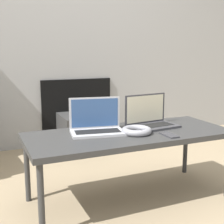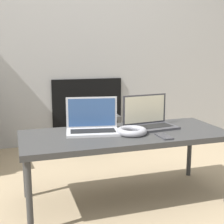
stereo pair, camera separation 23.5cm
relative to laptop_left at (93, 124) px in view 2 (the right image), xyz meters
The scene contains 8 objects.
ground_plane 0.69m from the laptop_left, 61.59° to the right, with size 14.00×14.00×0.00m, color #998466.
wall_back 1.62m from the laptop_left, 81.68° to the left, with size 7.00×0.08×2.60m.
table 0.24m from the laptop_left, 23.01° to the right, with size 1.39×0.57×0.48m.
laptop_left is the anchor object (origin of this frame).
laptop_right 0.41m from the laptop_left, ahead, with size 0.37×0.25×0.23m.
headphones 0.27m from the laptop_left, 31.20° to the right, with size 0.20×0.20×0.04m.
phone 0.48m from the laptop_left, 33.49° to the right, with size 0.06×0.15×0.01m.
tv 1.23m from the laptop_left, 75.82° to the left, with size 0.49×0.46×0.37m.
Camera 2 is at (-0.70, -1.61, 1.01)m, focal length 50.00 mm.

